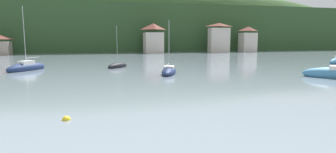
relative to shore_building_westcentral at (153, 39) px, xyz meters
name	(u,v)px	position (x,y,z in m)	size (l,w,h in m)	color
wooded_hillside	(125,33)	(-5.89, 31.63, 2.29)	(352.00, 45.57, 43.87)	#2D4C28
shore_building_westcentral	(153,39)	(0.00, 0.00, 0.00)	(5.95, 6.22, 9.28)	beige
shore_building_central	(219,38)	(21.84, -1.34, 0.18)	(6.99, 3.40, 9.62)	beige
shore_building_eastcentral	(248,40)	(32.76, -0.84, -0.35)	(5.27, 4.45, 8.57)	beige
sailboat_far_2	(26,68)	(-27.32, -43.26, -4.09)	(5.30, 6.61, 9.60)	navy
sailboat_far_9	(169,71)	(-8.15, -52.16, -4.18)	(3.76, 6.23, 7.35)	navy
sailboat_far_11	(118,66)	(-14.18, -42.58, -4.25)	(3.94, 4.16, 6.90)	black
mooring_buoy_near	(66,120)	(-19.03, -70.93, -4.50)	(0.48, 0.48, 0.48)	yellow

